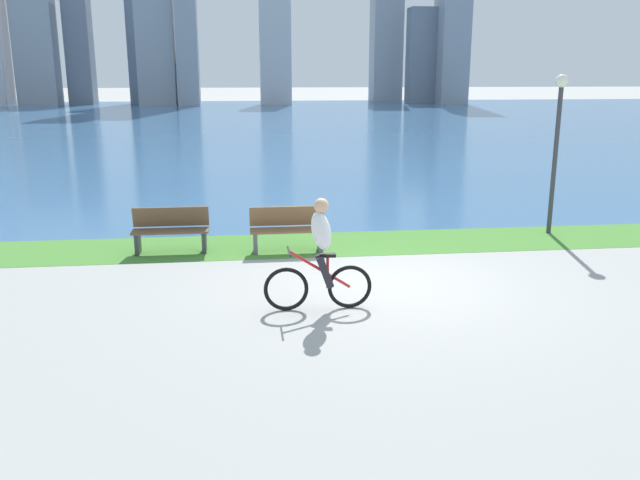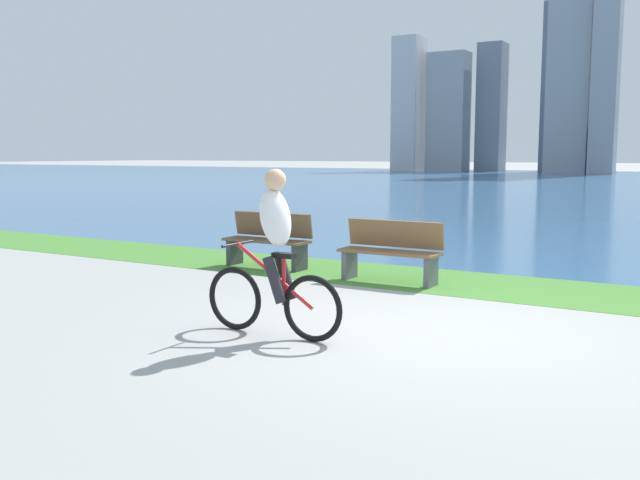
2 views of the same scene
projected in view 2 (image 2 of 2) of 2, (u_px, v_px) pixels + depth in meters
ground_plane at (426, 329)px, 7.45m from camera, size 300.00×300.00×0.00m
grass_strip_bayside at (501, 287)px, 9.84m from camera, size 120.00×2.02×0.01m
cyclist_lead at (275, 255)px, 7.09m from camera, size 1.64×0.52×1.72m
bench_near_path at (391, 252)px, 10.16m from camera, size 1.50×0.47×0.90m
bench_far_along_path at (268, 240)px, 11.50m from camera, size 1.50×0.47×0.90m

